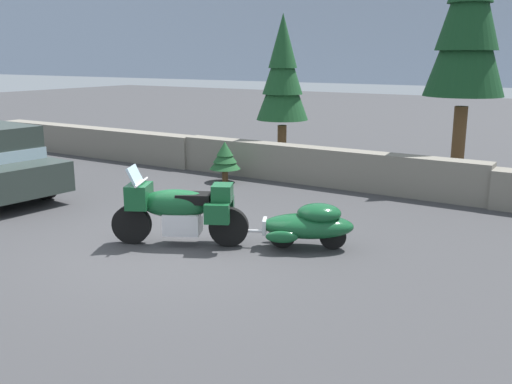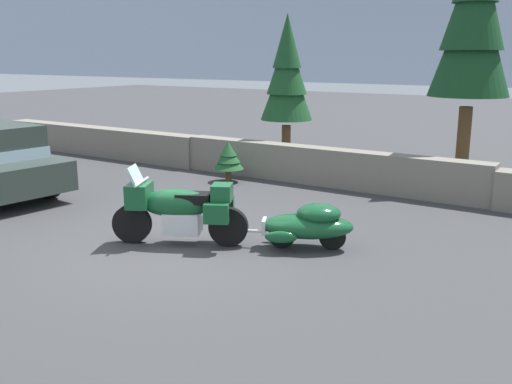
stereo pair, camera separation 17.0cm
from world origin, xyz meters
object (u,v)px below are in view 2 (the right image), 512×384
Objects in this scene: pine_tree_tall at (474,12)px; pine_tree_secondary at (287,73)px; touring_motorcycle at (179,208)px; car_shaped_trailer at (308,224)px.

pine_tree_tall is 1.55× the size of pine_tree_secondary.
touring_motorcycle is 7.31m from pine_tree_secondary.
pine_tree_tall is (0.80, 6.61, 3.70)m from car_shaped_trailer.
pine_tree_secondary is at bearing -169.86° from pine_tree_tall.
car_shaped_trailer is at bearing -56.76° from pine_tree_secondary.
car_shaped_trailer is at bearing 27.14° from touring_motorcycle.
touring_motorcycle is at bearing -109.70° from pine_tree_tall.
pine_tree_secondary is at bearing 123.24° from car_shaped_trailer.
pine_tree_secondary is (-1.88, 6.77, 2.02)m from touring_motorcycle.
touring_motorcycle is at bearing -152.86° from car_shaped_trailer.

